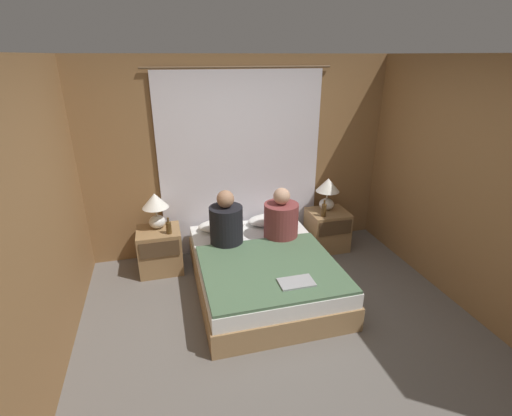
% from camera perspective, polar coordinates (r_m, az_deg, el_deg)
% --- Properties ---
extents(ground_plane, '(16.00, 16.00, 0.00)m').
position_cam_1_polar(ground_plane, '(3.80, 4.34, -18.38)').
color(ground_plane, '#66605B').
extents(wall_back, '(4.01, 0.06, 2.50)m').
position_cam_1_polar(wall_back, '(4.83, -2.44, 7.67)').
color(wall_back, olive).
rests_on(wall_back, ground_plane).
extents(wall_left, '(0.06, 3.78, 2.50)m').
position_cam_1_polar(wall_left, '(3.13, -31.67, -4.36)').
color(wall_left, olive).
rests_on(wall_left, ground_plane).
extents(wall_right, '(0.06, 3.78, 2.50)m').
position_cam_1_polar(wall_right, '(4.20, 31.31, 2.04)').
color(wall_right, olive).
rests_on(wall_right, ground_plane).
extents(curtain_panel, '(2.27, 0.02, 2.36)m').
position_cam_1_polar(curtain_panel, '(4.79, -2.26, 6.66)').
color(curtain_panel, silver).
rests_on(curtain_panel, ground_plane).
extents(bed, '(1.47, 1.94, 0.42)m').
position_cam_1_polar(bed, '(4.27, 1.02, -9.71)').
color(bed, '#99754C').
rests_on(bed, ground_plane).
extents(nightstand_left, '(0.51, 0.47, 0.54)m').
position_cam_1_polar(nightstand_left, '(4.71, -14.52, -6.28)').
color(nightstand_left, '#937047').
rests_on(nightstand_left, ground_plane).
extents(nightstand_right, '(0.51, 0.47, 0.54)m').
position_cam_1_polar(nightstand_right, '(5.16, 10.88, -3.31)').
color(nightstand_right, '#937047').
rests_on(nightstand_right, ground_plane).
extents(lamp_left, '(0.31, 0.31, 0.44)m').
position_cam_1_polar(lamp_left, '(4.55, -15.21, 0.29)').
color(lamp_left, silver).
rests_on(lamp_left, nightstand_left).
extents(lamp_right, '(0.31, 0.31, 0.44)m').
position_cam_1_polar(lamp_right, '(5.02, 10.96, 2.75)').
color(lamp_right, silver).
rests_on(lamp_right, nightstand_right).
extents(pillow_left, '(0.60, 0.34, 0.12)m').
position_cam_1_polar(pillow_left, '(4.73, -5.26, -2.63)').
color(pillow_left, white).
rests_on(pillow_left, bed).
extents(pillow_right, '(0.60, 0.34, 0.12)m').
position_cam_1_polar(pillow_right, '(4.87, 2.26, -1.81)').
color(pillow_right, white).
rests_on(pillow_right, bed).
extents(blanket_on_bed, '(1.41, 1.27, 0.03)m').
position_cam_1_polar(blanket_on_bed, '(3.90, 2.27, -9.18)').
color(blanket_on_bed, '#4C6B4C').
rests_on(blanket_on_bed, bed).
extents(person_left_in_bed, '(0.39, 0.39, 0.66)m').
position_cam_1_polar(person_left_in_bed, '(4.30, -4.61, -2.31)').
color(person_left_in_bed, black).
rests_on(person_left_in_bed, bed).
extents(person_right_in_bed, '(0.41, 0.41, 0.63)m').
position_cam_1_polar(person_right_in_bed, '(4.46, 3.88, -1.61)').
color(person_right_in_bed, brown).
rests_on(person_right_in_bed, bed).
extents(beer_bottle_on_left_stand, '(0.06, 0.06, 0.20)m').
position_cam_1_polar(beer_bottle_on_left_stand, '(4.45, -13.28, -2.94)').
color(beer_bottle_on_left_stand, '#513819').
rests_on(beer_bottle_on_left_stand, nightstand_left).
extents(beer_bottle_on_right_stand, '(0.06, 0.06, 0.23)m').
position_cam_1_polar(beer_bottle_on_right_stand, '(4.87, 10.40, -0.29)').
color(beer_bottle_on_right_stand, '#513819').
rests_on(beer_bottle_on_right_stand, nightstand_right).
extents(laptop_on_bed, '(0.34, 0.21, 0.02)m').
position_cam_1_polar(laptop_on_bed, '(3.65, 6.23, -11.29)').
color(laptop_on_bed, '#9EA0A5').
rests_on(laptop_on_bed, blanket_on_bed).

